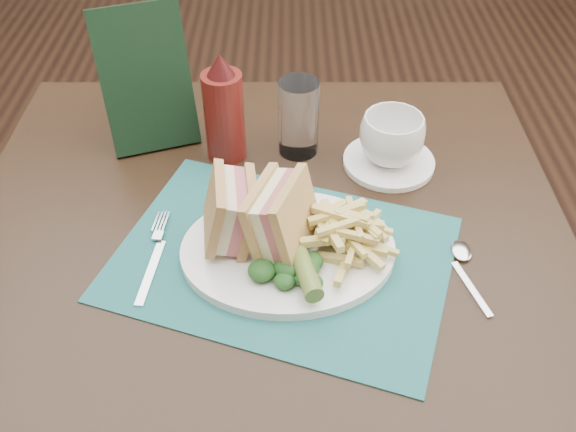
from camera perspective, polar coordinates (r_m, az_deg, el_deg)
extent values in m
plane|color=black|center=(1.86, -1.04, -6.48)|extent=(7.00, 7.00, 0.00)
cube|color=#1C5958|center=(0.90, -0.49, -3.74)|extent=(0.54, 0.45, 0.00)
cylinder|color=#536C29|center=(0.84, 1.29, -4.22)|extent=(0.05, 0.12, 0.03)
cylinder|color=white|center=(1.07, 8.94, 4.78)|extent=(0.16, 0.16, 0.01)
imported|color=white|center=(1.04, 9.20, 6.78)|extent=(0.15, 0.15, 0.08)
cylinder|color=white|center=(1.06, 0.94, 8.73)|extent=(0.09, 0.09, 0.13)
cube|color=black|center=(1.08, -12.52, 11.77)|extent=(0.16, 0.13, 0.23)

